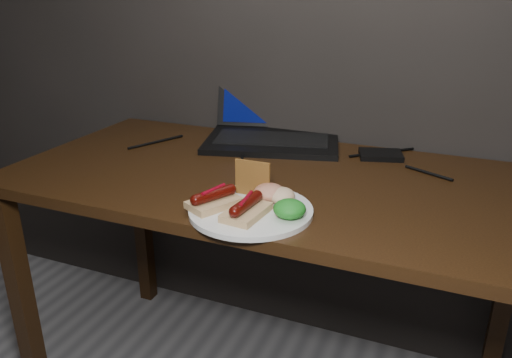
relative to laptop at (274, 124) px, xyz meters
name	(u,v)px	position (x,y,z in m)	size (l,w,h in m)	color
desk	(270,204)	(0.10, -0.31, -0.14)	(1.40, 0.70, 0.75)	#351F0D
laptop	(274,124)	(0.00, 0.00, 0.00)	(0.49, 0.45, 0.25)	black
hard_drive	(381,155)	(0.35, -0.06, -0.04)	(0.12, 0.09, 0.02)	black
desk_cables	(291,156)	(0.11, -0.16, -0.05)	(0.94, 0.43, 0.01)	black
plate	(251,210)	(0.15, -0.55, -0.05)	(0.28, 0.28, 0.01)	silver
bread_sausage_left	(214,199)	(0.07, -0.57, -0.02)	(0.12, 0.13, 0.04)	#DCB681
bread_sausage_center	(246,208)	(0.16, -0.59, -0.02)	(0.08, 0.12, 0.04)	#DCB681
crispbread	(253,178)	(0.13, -0.48, 0.00)	(0.09, 0.01, 0.09)	olive
salad_greens	(290,209)	(0.24, -0.56, -0.02)	(0.07, 0.07, 0.04)	#115711
salsa_mound	(269,193)	(0.17, -0.50, -0.02)	(0.07, 0.07, 0.04)	#A91710
coleslaw_mound	(281,196)	(0.20, -0.50, -0.02)	(0.06, 0.06, 0.04)	beige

